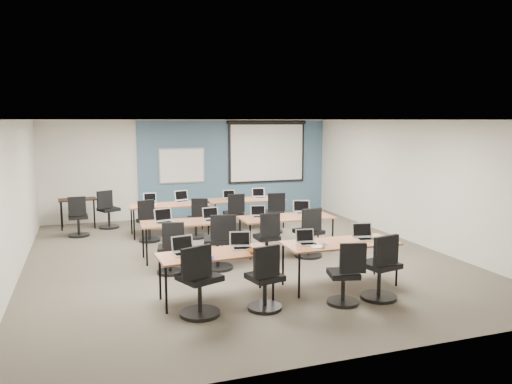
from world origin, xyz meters
name	(u,v)px	position (x,y,z in m)	size (l,w,h in m)	color
floor	(240,257)	(0.00, 0.00, 0.00)	(8.00, 9.00, 0.02)	#6B6354
ceiling	(239,120)	(0.00, 0.00, 2.70)	(8.00, 9.00, 0.02)	white
wall_back	(192,169)	(0.00, 4.50, 1.35)	(8.00, 0.04, 2.70)	beige
wall_front	(359,243)	(0.00, -4.50, 1.35)	(8.00, 0.04, 2.70)	beige
wall_left	(13,200)	(-4.00, 0.00, 1.35)	(0.04, 9.00, 2.70)	beige
wall_right	(412,182)	(4.00, 0.00, 1.35)	(0.04, 9.00, 2.70)	beige
blue_accent_panel	(235,168)	(1.25, 4.47, 1.35)	(5.50, 0.04, 2.70)	#3D5977
whiteboard	(182,166)	(-0.30, 4.43, 1.45)	(1.28, 0.03, 0.98)	#A5A9AE
projector_screen	(267,148)	(2.20, 4.41, 1.89)	(2.40, 0.10, 1.82)	black
training_table_front_left	(216,256)	(-1.03, -2.17, 0.68)	(1.72, 0.72, 0.73)	#8E613C
training_table_front_right	(340,245)	(1.05, -2.17, 0.69)	(1.86, 0.77, 0.73)	brown
training_table_mid_left	(186,224)	(-1.01, 0.29, 0.68)	(1.73, 0.72, 0.73)	#AA7D45
training_table_mid_right	(286,219)	(1.04, 0.12, 0.69)	(1.91, 0.80, 0.73)	olive
training_table_back_left	(169,206)	(-0.98, 2.44, 0.69)	(1.84, 0.77, 0.73)	#9B6F45
training_table_back_right	(246,201)	(0.96, 2.58, 0.69)	(1.89, 0.79, 0.73)	#9D633C
laptop_0	(184,250)	(-1.50, -2.05, 0.79)	(0.34, 0.29, 0.26)	#B3B3B3
mouse_0	(210,256)	(-1.17, -2.34, 0.74)	(0.06, 0.10, 0.04)	white
task_chair_0	(199,286)	(-1.42, -2.72, 0.43)	(0.60, 0.57, 1.04)	black
laptop_1	(242,244)	(-0.59, -2.03, 0.79)	(0.33, 0.28, 0.25)	#BABABB
mouse_1	(267,251)	(-0.29, -2.35, 0.74)	(0.07, 0.11, 0.04)	white
task_chair_1	(265,283)	(-0.48, -2.81, 0.40)	(0.50, 0.50, 0.98)	black
laptop_2	(307,240)	(0.48, -2.11, 0.79)	(0.30, 0.26, 0.23)	silver
mouse_2	(327,244)	(0.77, -2.23, 0.74)	(0.06, 0.10, 0.03)	white
task_chair_2	(346,279)	(0.71, -2.98, 0.39)	(0.47, 0.47, 0.96)	black
laptop_3	(365,235)	(1.53, -2.12, 0.79)	(0.35, 0.29, 0.26)	#A5A5AB
mouse_3	(382,241)	(1.70, -2.38, 0.74)	(0.06, 0.09, 0.03)	white
task_chair_3	(381,272)	(1.31, -2.97, 0.43)	(0.55, 0.55, 1.03)	black
laptop_4	(164,219)	(-1.43, 0.32, 0.80)	(0.36, 0.30, 0.27)	#B3B3B3
mouse_4	(171,224)	(-1.32, 0.12, 0.74)	(0.06, 0.10, 0.04)	white
task_chair_4	(171,252)	(-1.47, -0.66, 0.39)	(0.47, 0.47, 0.95)	black
laptop_5	(211,217)	(-0.50, 0.25, 0.79)	(0.33, 0.28, 0.25)	silver
mouse_5	(223,220)	(-0.31, 0.13, 0.74)	(0.06, 0.10, 0.04)	white
task_chair_5	(219,246)	(-0.60, -0.67, 0.43)	(0.56, 0.56, 1.04)	black
laptop_6	(259,214)	(0.50, 0.25, 0.79)	(0.30, 0.26, 0.23)	#B2B1B7
mouse_6	(273,216)	(0.77, 0.16, 0.74)	(0.06, 0.10, 0.04)	white
task_chair_6	(268,241)	(0.42, -0.46, 0.40)	(0.48, 0.48, 0.97)	black
laptop_7	(303,210)	(1.53, 0.35, 0.80)	(0.36, 0.30, 0.27)	#A3A4B1
mouse_7	(315,214)	(1.68, 0.10, 0.74)	(0.06, 0.10, 0.03)	white
task_chair_7	(309,237)	(1.29, -0.47, 0.42)	(0.54, 0.54, 1.01)	black
laptop_8	(150,200)	(-1.39, 2.77, 0.79)	(0.31, 0.26, 0.23)	#A0A0AC
mouse_8	(155,205)	(-1.32, 2.42, 0.74)	(0.06, 0.10, 0.04)	white
task_chair_8	(149,224)	(-1.55, 1.88, 0.40)	(0.51, 0.48, 0.97)	black
laptop_9	(182,199)	(-0.62, 2.75, 0.79)	(0.35, 0.30, 0.26)	silver
mouse_9	(198,202)	(-0.28, 2.49, 0.74)	(0.07, 0.11, 0.04)	white
task_chair_9	(197,222)	(-0.46, 1.84, 0.39)	(0.47, 0.46, 0.95)	black
laptop_10	(230,197)	(0.57, 2.67, 0.79)	(0.30, 0.25, 0.23)	#ACACB0
mouse_10	(240,199)	(0.80, 2.57, 0.74)	(0.06, 0.10, 0.03)	white
task_chair_10	(234,217)	(0.49, 2.05, 0.40)	(0.49, 0.49, 0.97)	black
laptop_11	(259,195)	(1.35, 2.67, 0.79)	(0.32, 0.27, 0.25)	silver
mouse_11	(274,197)	(1.71, 2.58, 0.74)	(0.07, 0.11, 0.04)	white
task_chair_11	(273,216)	(1.41, 1.80, 0.41)	(0.51, 0.51, 0.99)	black
blue_mousepad	(206,258)	(-1.24, -2.41, 0.73)	(0.22, 0.18, 0.01)	navy
snack_bowl	(256,251)	(-0.48, -2.38, 0.77)	(0.29, 0.29, 0.07)	brown
snack_plate	(317,247)	(0.55, -2.35, 0.74)	(0.19, 0.19, 0.01)	white
coffee_cup	(324,245)	(0.62, -2.43, 0.77)	(0.07, 0.07, 0.06)	silver
utility_table	(77,203)	(-3.05, 3.88, 0.65)	(0.89, 0.50, 0.75)	black
spare_chair_a	(108,213)	(-2.34, 3.61, 0.40)	(0.53, 0.49, 0.98)	black
spare_chair_b	(78,220)	(-3.04, 2.90, 0.40)	(0.48, 0.48, 0.96)	black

